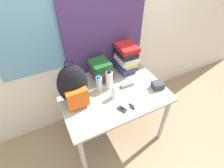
{
  "coord_description": "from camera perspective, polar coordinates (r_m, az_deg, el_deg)",
  "views": [
    {
      "loc": [
        -0.62,
        -0.79,
        2.09
      ],
      "look_at": [
        0.0,
        0.42,
        0.86
      ],
      "focal_mm": 28.0,
      "sensor_mm": 36.0,
      "label": 1
    }
  ],
  "objects": [
    {
      "name": "wall_back",
      "position": [
        2.02,
        -6.97,
        17.1
      ],
      "size": [
        6.0,
        0.06,
        2.5
      ],
      "color": "silver",
      "rests_on": "ground_plane"
    },
    {
      "name": "cell_phone",
      "position": [
        1.72,
        3.37,
        -8.2
      ],
      "size": [
        0.08,
        0.1,
        0.02
      ],
      "color": "#2D2D33",
      "rests_on": "desk"
    },
    {
      "name": "curtain_blue",
      "position": [
        2.02,
        -2.34,
        17.4
      ],
      "size": [
        0.97,
        0.04,
        2.5
      ],
      "color": "#4C336B",
      "rests_on": "ground_plane"
    },
    {
      "name": "sports_bottle",
      "position": [
        1.87,
        -0.92,
        1.39
      ],
      "size": [
        0.07,
        0.07,
        0.23
      ],
      "color": "white",
      "rests_on": "desk"
    },
    {
      "name": "water_bottle",
      "position": [
        1.87,
        -4.25,
        0.19
      ],
      "size": [
        0.07,
        0.07,
        0.19
      ],
      "color": "silver",
      "rests_on": "desk"
    },
    {
      "name": "sunscreen_bottle",
      "position": [
        1.79,
        0.57,
        -2.8
      ],
      "size": [
        0.05,
        0.05,
        0.15
      ],
      "color": "white",
      "rests_on": "desk"
    },
    {
      "name": "camera_pouch",
      "position": [
        1.98,
        14.75,
        -0.4
      ],
      "size": [
        0.14,
        0.12,
        0.07
      ],
      "color": "#383D47",
      "rests_on": "desk"
    },
    {
      "name": "backpack",
      "position": [
        1.69,
        -12.53,
        -0.59
      ],
      "size": [
        0.29,
        0.24,
        0.5
      ],
      "color": "black",
      "rests_on": "desk"
    },
    {
      "name": "ground_plane",
      "position": [
        2.32,
        5.14,
        -22.63
      ],
      "size": [
        12.0,
        12.0,
        0.0
      ],
      "primitive_type": "plane",
      "color": "#9E8466"
    },
    {
      "name": "book_stack_left",
      "position": [
        2.02,
        -3.72,
        4.8
      ],
      "size": [
        0.24,
        0.27,
        0.22
      ],
      "color": "black",
      "rests_on": "desk"
    },
    {
      "name": "desk",
      "position": [
        1.97,
        0.0,
        -4.14
      ],
      "size": [
        1.14,
        0.85,
        0.76
      ],
      "color": "#B7B299",
      "rests_on": "ground_plane"
    },
    {
      "name": "sunglasses_case",
      "position": [
        1.96,
        4.93,
        -0.19
      ],
      "size": [
        0.15,
        0.06,
        0.04
      ],
      "color": "gray",
      "rests_on": "desk"
    },
    {
      "name": "wristwatch",
      "position": [
        1.76,
        6.48,
        -7.28
      ],
      "size": [
        0.04,
        0.09,
        0.01
      ],
      "color": "black",
      "rests_on": "desk"
    },
    {
      "name": "book_stack_center",
      "position": [
        2.11,
        4.56,
        8.53
      ],
      "size": [
        0.24,
        0.29,
        0.33
      ],
      "color": "red",
      "rests_on": "desk"
    }
  ]
}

